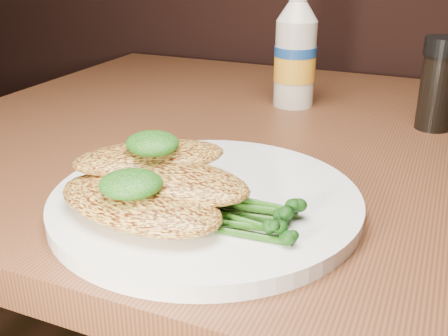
% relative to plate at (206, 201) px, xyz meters
% --- Properties ---
extents(plate, '(0.30, 0.30, 0.02)m').
position_rel_plate_xyz_m(plate, '(0.00, 0.00, 0.00)').
color(plate, white).
rests_on(plate, dining_table).
extents(chicken_front, '(0.18, 0.12, 0.03)m').
position_rel_plate_xyz_m(chicken_front, '(-0.03, -0.06, 0.02)').
color(chicken_front, gold).
rests_on(chicken_front, plate).
extents(chicken_mid, '(0.17, 0.10, 0.03)m').
position_rel_plate_xyz_m(chicken_mid, '(-0.03, -0.03, 0.03)').
color(chicken_mid, gold).
rests_on(chicken_mid, plate).
extents(chicken_back, '(0.17, 0.15, 0.02)m').
position_rel_plate_xyz_m(chicken_back, '(-0.06, -0.00, 0.04)').
color(chicken_back, gold).
rests_on(chicken_back, plate).
extents(pesto_front, '(0.07, 0.07, 0.02)m').
position_rel_plate_xyz_m(pesto_front, '(-0.04, -0.07, 0.04)').
color(pesto_front, black).
rests_on(pesto_front, chicken_front).
extents(pesto_back, '(0.07, 0.06, 0.02)m').
position_rel_plate_xyz_m(pesto_back, '(-0.05, -0.01, 0.06)').
color(pesto_back, black).
rests_on(pesto_back, chicken_back).
extents(broccolini_bundle, '(0.16, 0.14, 0.02)m').
position_rel_plate_xyz_m(broccolini_bundle, '(0.04, -0.04, 0.02)').
color(broccolini_bundle, '#204E11').
rests_on(broccolini_bundle, plate).
extents(mayo_bottle, '(0.08, 0.08, 0.18)m').
position_rel_plate_xyz_m(mayo_bottle, '(-0.02, 0.38, 0.08)').
color(mayo_bottle, beige).
rests_on(mayo_bottle, dining_table).
extents(pepper_grinder, '(0.06, 0.06, 0.13)m').
position_rel_plate_xyz_m(pepper_grinder, '(0.19, 0.34, 0.05)').
color(pepper_grinder, black).
rests_on(pepper_grinder, dining_table).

